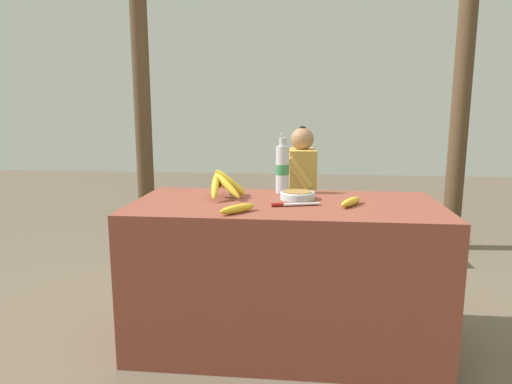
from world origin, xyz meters
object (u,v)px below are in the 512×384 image
at_px(knife, 289,204).
at_px(support_post_far, 462,95).
at_px(loose_banana_front, 238,209).
at_px(support_post_near, 142,96).
at_px(water_bottle, 282,168).
at_px(loose_banana_side, 351,202).
at_px(serving_bowl, 298,195).
at_px(seated_vendor, 295,185).
at_px(wooden_bench, 293,216).
at_px(banana_bunch_ripe, 224,183).
at_px(banana_bunch_green, 234,200).

distance_m(knife, support_post_far, 2.32).
xyz_separation_m(loose_banana_front, support_post_near, (-1.12, 1.98, 0.54)).
xyz_separation_m(water_bottle, loose_banana_front, (-0.17, -0.51, -0.11)).
bearing_deg(knife, loose_banana_side, -8.41).
distance_m(serving_bowl, knife, 0.18).
height_order(serving_bowl, water_bottle, water_bottle).
bearing_deg(seated_vendor, loose_banana_front, 77.36).
xyz_separation_m(loose_banana_front, wooden_bench, (0.21, 1.59, -0.41)).
bearing_deg(support_post_near, knife, -53.66).
height_order(banana_bunch_ripe, loose_banana_side, banana_bunch_ripe).
height_order(water_bottle, banana_bunch_green, water_bottle).
bearing_deg(water_bottle, support_post_far, 47.11).
height_order(banana_bunch_ripe, water_bottle, water_bottle).
relative_size(loose_banana_side, support_post_far, 0.07).
xyz_separation_m(seated_vendor, support_post_far, (1.32, 0.43, 0.69)).
relative_size(loose_banana_front, knife, 0.76).
relative_size(wooden_bench, support_post_far, 0.73).
distance_m(banana_bunch_ripe, support_post_near, 1.99).
distance_m(serving_bowl, seated_vendor, 1.23).
bearing_deg(support_post_far, loose_banana_side, -120.14).
distance_m(water_bottle, banana_bunch_green, 1.23).
height_order(water_bottle, seated_vendor, water_bottle).
xyz_separation_m(water_bottle, seated_vendor, (0.05, 1.04, -0.27)).
bearing_deg(knife, support_post_near, 110.08).
bearing_deg(seated_vendor, banana_bunch_green, -8.57).
xyz_separation_m(banana_bunch_ripe, loose_banana_side, (0.63, -0.14, -0.05)).
xyz_separation_m(serving_bowl, seated_vendor, (-0.03, 1.22, -0.16)).
height_order(serving_bowl, loose_banana_side, serving_bowl).
xyz_separation_m(banana_bunch_ripe, banana_bunch_green, (-0.14, 1.25, -0.34)).
distance_m(loose_banana_front, seated_vendor, 1.58).
height_order(water_bottle, loose_banana_front, water_bottle).
relative_size(serving_bowl, loose_banana_front, 1.00).
height_order(serving_bowl, loose_banana_front, serving_bowl).
distance_m(banana_bunch_ripe, support_post_far, 2.39).
bearing_deg(banana_bunch_ripe, serving_bowl, -0.49).
relative_size(water_bottle, support_post_near, 0.13).
bearing_deg(support_post_near, banana_bunch_ripe, -58.60).
height_order(wooden_bench, banana_bunch_green, banana_bunch_green).
relative_size(loose_banana_front, loose_banana_side, 0.93).
xyz_separation_m(serving_bowl, support_post_near, (-1.38, 1.65, 0.53)).
distance_m(wooden_bench, support_post_far, 1.68).
xyz_separation_m(water_bottle, loose_banana_side, (0.34, -0.31, -0.11)).
bearing_deg(loose_banana_side, banana_bunch_green, 119.06).
bearing_deg(seated_vendor, loose_banana_side, 97.47).
height_order(banana_bunch_ripe, support_post_far, support_post_far).
bearing_deg(water_bottle, knife, -82.18).
height_order(wooden_bench, support_post_near, support_post_near).
bearing_deg(loose_banana_front, serving_bowl, 52.63).
xyz_separation_m(water_bottle, support_post_near, (-1.29, 1.48, 0.42)).
bearing_deg(wooden_bench, banana_bunch_green, 179.98).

